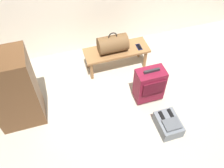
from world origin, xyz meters
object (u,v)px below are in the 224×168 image
Objects in this scene: cell_phone at (139,47)px; side_cabinet at (13,91)px; bench at (117,52)px; backpack_grey at (168,124)px; suitcase_upright_burgundy at (149,84)px; duffel_bag_brown at (113,44)px.

cell_phone is 0.13× the size of side_cabinet.
side_cabinet is at bearing -160.25° from bench.
bench is 1.35m from backpack_grey.
bench is 2.63× the size of backpack_grey.
suitcase_upright_burgundy is at bearing -99.12° from cell_phone.
bench is 0.36m from cell_phone.
backpack_grey is at bearing -83.48° from suitcase_upright_burgundy.
suitcase_upright_burgundy is 0.54× the size of side_cabinet.
side_cabinet is at bearing -165.09° from cell_phone.
cell_phone is at bearing 87.68° from backpack_grey.
side_cabinet reaches higher than bench.
suitcase_upright_burgundy is (0.30, -0.75, -0.19)m from duffel_bag_brown.
backpack_grey is (0.06, -0.55, -0.21)m from suitcase_upright_burgundy.
backpack_grey is 2.01m from side_cabinet.
backpack_grey is 0.35× the size of side_cabinet.
side_cabinet is at bearing -159.45° from duffel_bag_brown.
duffel_bag_brown is at bearing 111.70° from suitcase_upright_burgundy.
duffel_bag_brown is 1.40m from backpack_grey.
side_cabinet is (-1.44, -0.54, 0.05)m from duffel_bag_brown.
side_cabinet reaches higher than duffel_bag_brown.
duffel_bag_brown is at bearing 173.47° from cell_phone.
bench is 6.94× the size of cell_phone.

